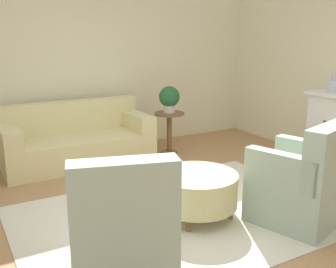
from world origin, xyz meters
name	(u,v)px	position (x,y,z in m)	size (l,w,h in m)	color
ground_plane	(182,216)	(0.00, 0.00, 0.00)	(16.00, 16.00, 0.00)	#AD7F51
wall_back	(86,63)	(0.00, 2.92, 1.40)	(9.72, 0.12, 2.80)	beige
rug	(182,216)	(0.00, 0.00, 0.01)	(3.32, 2.32, 0.01)	beige
couch	(77,142)	(-0.40, 2.28, 0.32)	(2.11, 0.92, 0.88)	beige
armchair_left	(122,232)	(-0.96, -0.70, 0.40)	(0.94, 0.96, 1.04)	#9EB29E
armchair_right	(302,185)	(0.96, -0.70, 0.40)	(0.94, 0.96, 1.04)	#9EB29E
ottoman_table	(197,189)	(0.14, -0.06, 0.30)	(0.85, 0.85, 0.46)	beige
side_table	(169,126)	(1.01, 2.03, 0.44)	(0.47, 0.47, 0.66)	brown
vase_mantel_near	(334,86)	(2.82, 0.46, 1.14)	(0.20, 0.20, 0.23)	silver
potted_plant_on_side_table	(169,98)	(1.01, 2.03, 0.89)	(0.32, 0.32, 0.41)	beige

